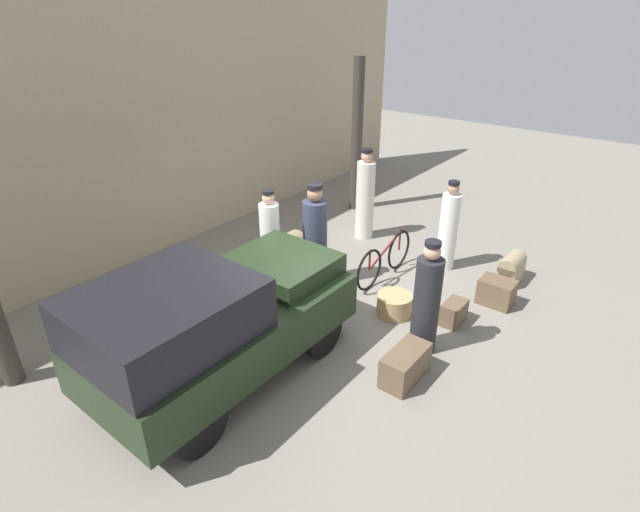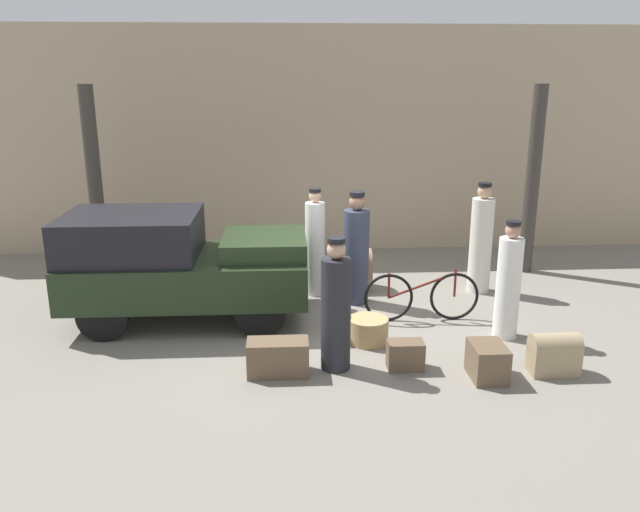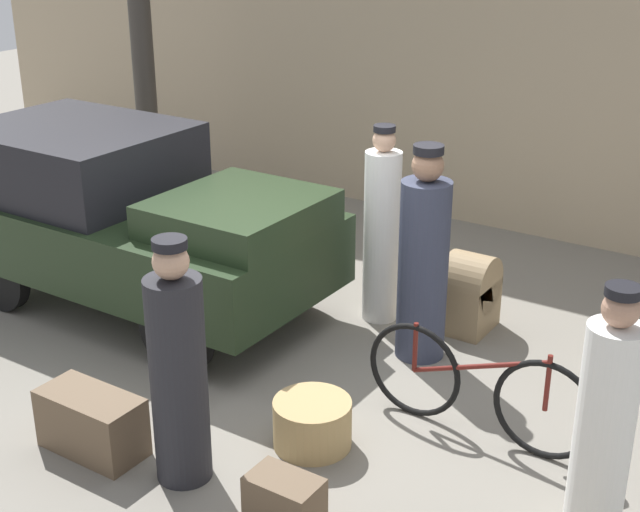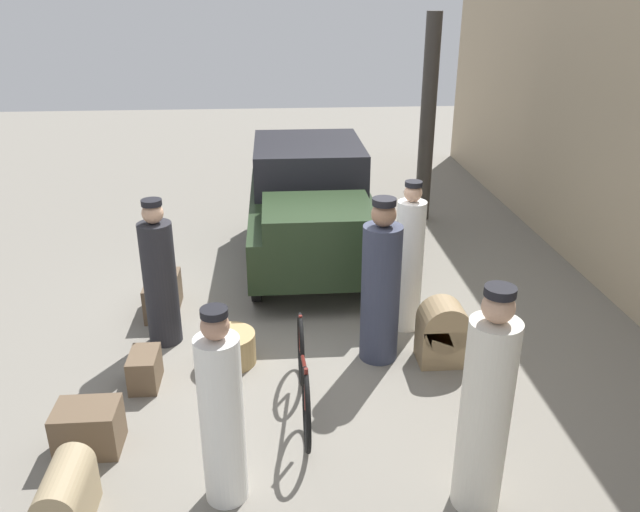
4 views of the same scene
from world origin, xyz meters
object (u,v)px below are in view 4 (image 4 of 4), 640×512
conductor_in_dark_uniform (381,288)px  suitcase_small_leather (66,496)px  porter_standing_middle (409,262)px  suitcase_black_upright (163,295)px  porter_lifting_near_truck (485,411)px  trunk_wicker_pale (89,428)px  truck (311,203)px  porter_with_bicycle (222,415)px  porter_carrying_trunk (160,279)px  trunk_barrel_dark (443,333)px  wicker_basket (230,348)px  bicycle (303,376)px  trunk_large_brown (145,369)px

conductor_in_dark_uniform → suitcase_small_leather: 3.46m
porter_standing_middle → suitcase_black_upright: size_ratio=2.38×
conductor_in_dark_uniform → suitcase_small_leather: bearing=-51.3°
suitcase_black_upright → porter_lifting_near_truck: bearing=40.6°
suitcase_small_leather → trunk_wicker_pale: bearing=-175.5°
truck → porter_with_bicycle: size_ratio=2.09×
porter_carrying_trunk → porter_lifting_near_truck: bearing=46.1°
trunk_wicker_pale → suitcase_small_leather: 0.85m
conductor_in_dark_uniform → trunk_barrel_dark: size_ratio=2.55×
porter_standing_middle → porter_carrying_trunk: bearing=-87.7°
porter_with_bicycle → trunk_barrel_dark: 2.85m
wicker_basket → suitcase_black_upright: bearing=-144.2°
truck → suitcase_black_upright: 2.52m
suitcase_small_leather → porter_lifting_near_truck: bearing=89.9°
porter_lifting_near_truck → trunk_wicker_pale: porter_lifting_near_truck is taller
conductor_in_dark_uniform → trunk_barrel_dark: 0.83m
bicycle → trunk_large_brown: 1.67m
porter_standing_middle → conductor_in_dark_uniform: bearing=-34.3°
truck → wicker_basket: truck is taller
wicker_basket → porter_carrying_trunk: 1.09m
wicker_basket → suitcase_black_upright: 1.52m
porter_standing_middle → trunk_large_brown: bearing=-71.1°
porter_standing_middle → porter_lifting_near_truck: 2.77m
truck → porter_lifting_near_truck: bearing=11.3°
bicycle → trunk_barrel_dark: (-0.74, 1.52, -0.03)m
porter_lifting_near_truck → trunk_large_brown: 3.42m
porter_standing_middle → porter_with_bicycle: bearing=-37.3°
porter_with_bicycle → trunk_wicker_pale: bearing=-117.9°
porter_standing_middle → suitcase_small_leather: 4.19m
porter_lifting_near_truck → suitcase_black_upright: size_ratio=2.48×
trunk_wicker_pale → trunk_large_brown: size_ratio=1.21×
porter_standing_middle → porter_with_bicycle: (2.56, -1.95, -0.06)m
bicycle → trunk_wicker_pale: size_ratio=3.19×
wicker_basket → suitcase_small_leather: (2.14, -1.07, 0.09)m
suitcase_small_leather → suitcase_black_upright: 3.37m
wicker_basket → porter_with_bicycle: (1.94, 0.08, 0.59)m
porter_with_bicycle → suitcase_small_leather: size_ratio=2.85×
porter_carrying_trunk → suitcase_small_leather: 2.72m
trunk_large_brown → suitcase_black_upright: 1.58m
porter_lifting_near_truck → suitcase_black_upright: 4.49m
wicker_basket → trunk_barrel_dark: 2.27m
conductor_in_dark_uniform → trunk_wicker_pale: bearing=-64.8°
wicker_basket → porter_standing_middle: (-0.62, 2.03, 0.66)m
porter_carrying_trunk → suitcase_small_leather: bearing=-6.7°
porter_with_bicycle → wicker_basket: bearing=-177.6°
trunk_large_brown → wicker_basket: bearing=113.2°
porter_with_bicycle → suitcase_black_upright: 3.35m
wicker_basket → porter_with_bicycle: porter_with_bicycle is taller
porter_carrying_trunk → conductor_in_dark_uniform: bearing=77.6°
porter_with_bicycle → trunk_wicker_pale: (-0.64, -1.21, -0.55)m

